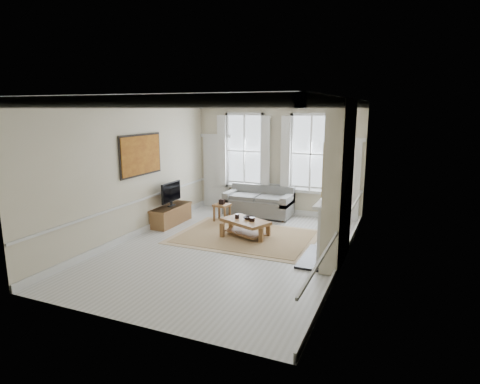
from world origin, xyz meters
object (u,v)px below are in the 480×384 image
at_px(coffee_table, 245,223).
at_px(tv_stand, 171,215).
at_px(side_table, 222,208).
at_px(sofa, 259,203).

height_order(coffee_table, tv_stand, tv_stand).
bearing_deg(side_table, sofa, 54.04).
distance_m(coffee_table, tv_stand, 2.39).
xyz_separation_m(side_table, coffee_table, (1.17, -1.09, -0.03)).
relative_size(sofa, coffee_table, 1.45).
bearing_deg(coffee_table, sofa, 124.92).
xyz_separation_m(sofa, side_table, (-0.76, -1.05, 0.03)).
bearing_deg(side_table, coffee_table, -42.94).
xyz_separation_m(sofa, tv_stand, (-1.96, -1.86, -0.11)).
distance_m(side_table, coffee_table, 1.60).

